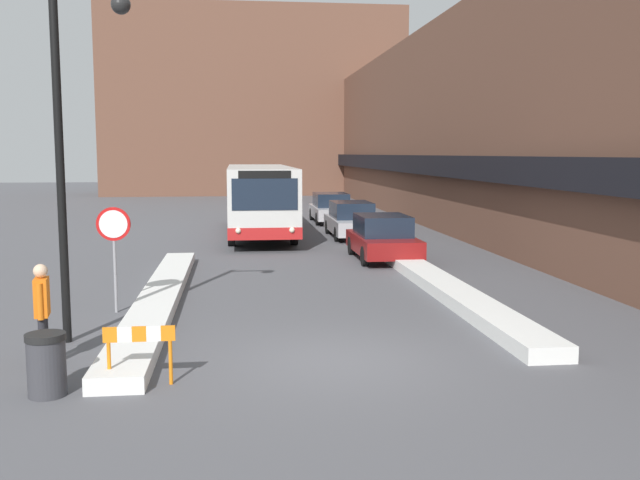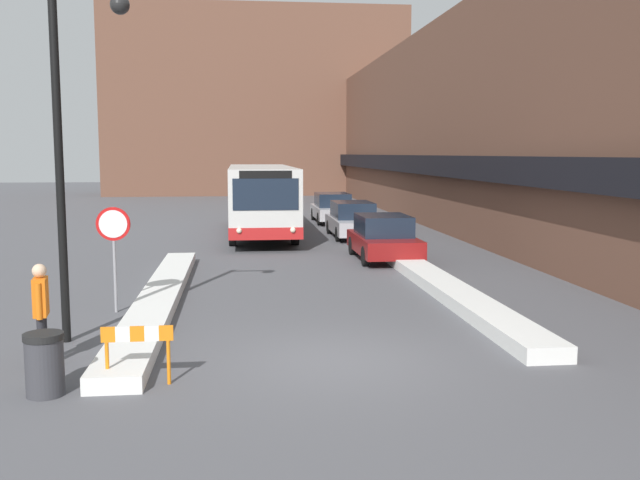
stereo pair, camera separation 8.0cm
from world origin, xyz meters
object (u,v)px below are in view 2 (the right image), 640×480
at_px(construction_barricade, 138,343).
at_px(street_lamp, 73,127).
at_px(city_bus, 261,197).
at_px(parked_car_middle, 353,220).
at_px(pedestrian, 41,305).
at_px(trash_bin, 45,364).
at_px(parked_car_back, 333,208).
at_px(stop_sign, 114,236).
at_px(parked_car_front, 384,238).

bearing_deg(construction_barricade, street_lamp, 117.39).
relative_size(city_bus, parked_car_middle, 2.61).
bearing_deg(street_lamp, pedestrian, -101.30).
xyz_separation_m(city_bus, pedestrian, (-4.32, -19.29, -0.62)).
distance_m(pedestrian, construction_barricade, 2.20).
height_order(pedestrian, trash_bin, pedestrian).
distance_m(pedestrian, trash_bin, 1.74).
relative_size(parked_car_middle, street_lamp, 0.71).
bearing_deg(trash_bin, street_lamp, 92.48).
bearing_deg(parked_car_back, street_lamp, -109.01).
height_order(trash_bin, construction_barricade, trash_bin).
xyz_separation_m(stop_sign, trash_bin, (-0.10, -5.62, -1.27)).
bearing_deg(city_bus, trash_bin, -100.51).
bearing_deg(parked_car_front, city_bus, 116.14).
bearing_deg(parked_car_middle, street_lamp, -115.84).
relative_size(parked_car_back, street_lamp, 0.70).
bearing_deg(parked_car_back, city_bus, -126.73).
bearing_deg(parked_car_middle, trash_bin, -111.78).
xyz_separation_m(city_bus, trash_bin, (-3.87, -20.87, -1.20)).
bearing_deg(parked_car_front, construction_barricade, -117.19).
relative_size(trash_bin, construction_barricade, 0.86).
relative_size(stop_sign, construction_barricade, 2.18).
height_order(parked_car_front, parked_car_middle, parked_car_middle).
relative_size(parked_car_front, street_lamp, 0.64).
xyz_separation_m(parked_car_back, trash_bin, (-7.78, -26.11, -0.28)).
bearing_deg(construction_barricade, parked_car_back, 75.93).
bearing_deg(pedestrian, construction_barricade, 46.56).
xyz_separation_m(parked_car_middle, stop_sign, (-7.68, -13.84, 0.99)).
xyz_separation_m(pedestrian, construction_barricade, (1.76, -1.26, -0.38)).
xyz_separation_m(city_bus, parked_car_middle, (3.91, -1.40, -0.92)).
relative_size(city_bus, parked_car_back, 2.63).
xyz_separation_m(city_bus, parked_car_back, (3.91, 5.24, -0.91)).
bearing_deg(parked_car_front, stop_sign, -136.53).
relative_size(pedestrian, trash_bin, 1.84).
distance_m(parked_car_back, street_lamp, 24.53).
relative_size(city_bus, trash_bin, 12.84).
xyz_separation_m(parked_car_front, trash_bin, (-7.78, -12.91, -0.27)).
bearing_deg(stop_sign, street_lamp, -95.38).
distance_m(parked_car_front, construction_barricade, 14.15).
bearing_deg(construction_barricade, parked_car_front, 62.81).
relative_size(parked_car_front, construction_barricade, 3.87).
relative_size(parked_car_front, trash_bin, 4.48).
bearing_deg(city_bus, construction_barricade, -97.09).
height_order(parked_car_front, street_lamp, street_lamp).
bearing_deg(construction_barricade, stop_sign, 102.91).
distance_m(city_bus, parked_car_back, 6.60).
xyz_separation_m(parked_car_back, stop_sign, (-7.68, -20.48, 0.98)).
xyz_separation_m(pedestrian, trash_bin, (0.44, -1.58, -0.57)).
bearing_deg(pedestrian, parked_car_back, 153.65).
xyz_separation_m(parked_car_front, parked_car_back, (0.00, 13.20, 0.01)).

